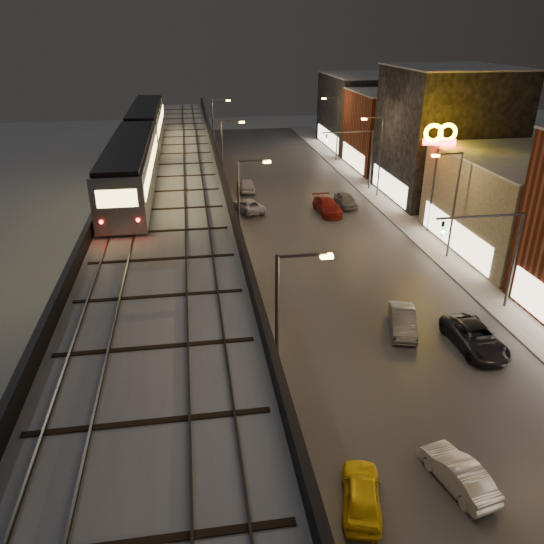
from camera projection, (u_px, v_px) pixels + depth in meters
road_surface at (327, 246)px, 47.52m from camera, size 17.00×120.00×0.06m
sidewalk_right at (432, 239)px, 48.90m from camera, size 4.00×120.00×0.14m
under_viaduct_pavement at (175, 255)px, 45.63m from camera, size 11.00×120.00×0.06m
elevated_viaduct at (168, 204)px, 40.44m from camera, size 9.00×100.00×6.30m
viaduct_trackbed at (168, 194)px, 40.23m from camera, size 8.40×100.00×0.32m
viaduct_parapet_streetside at (225, 185)px, 40.67m from camera, size 0.30×100.00×1.10m
viaduct_parapet_far at (108, 190)px, 39.45m from camera, size 0.30×100.00×1.10m
building_c at (525, 204)px, 45.43m from camera, size 12.20×15.20×8.16m
building_d at (446, 134)px, 58.49m from camera, size 12.20×13.20×14.16m
building_e at (398, 130)px, 71.87m from camera, size 12.20×12.20×10.16m
building_f at (366, 112)px, 84.20m from camera, size 12.20×16.20×11.16m
streetlight_left_1 at (283, 329)px, 24.51m from camera, size 2.57×0.28×9.00m
streetlight_left_2 at (242, 209)px, 40.63m from camera, size 2.57×0.28×9.00m
streetlight_right_2 at (452, 198)px, 43.03m from camera, size 2.56×0.28×9.00m
streetlight_left_3 at (225, 157)px, 56.75m from camera, size 2.57×0.28×9.00m
streetlight_right_3 at (378, 151)px, 59.15m from camera, size 2.56×0.28×9.00m
streetlight_left_4 at (215, 128)px, 72.87m from camera, size 2.57×0.28×9.00m
streetlight_right_4 at (336, 124)px, 75.27m from camera, size 2.56×0.28×9.00m
traffic_light_rig_a at (500, 249)px, 35.15m from camera, size 6.10×0.34×7.00m
traffic_light_rig_b at (362, 152)px, 62.02m from camera, size 6.10×0.34×7.00m
subway_train at (140, 141)px, 47.89m from camera, size 3.14×38.28×3.76m
car_taxi at (362, 494)px, 21.56m from camera, size 2.52×4.12×1.31m
car_near_white at (458, 474)px, 22.55m from camera, size 2.20×4.12×1.29m
car_mid_silver at (248, 206)px, 56.09m from camera, size 3.56×5.17×1.31m
car_far_white at (247, 185)px, 62.87m from camera, size 2.05×4.57×1.53m
car_onc_silver at (403, 322)px, 34.02m from camera, size 2.68×4.62×1.44m
car_onc_dark at (475, 338)px, 32.20m from camera, size 2.52×5.35×1.48m
car_onc_white at (327, 207)px, 55.50m from camera, size 2.44×5.36×1.52m
car_onc_red at (346, 201)px, 57.48m from camera, size 1.84×4.40×1.49m
sign_mcdonalds at (439, 145)px, 47.42m from camera, size 3.03×0.66×10.18m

